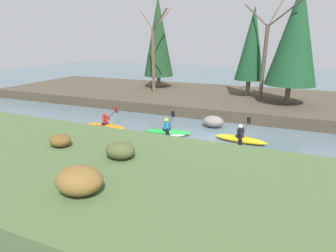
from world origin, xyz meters
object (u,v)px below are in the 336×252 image
object	(u,v)px
kayaker_middle	(169,132)
kayaker_trailing	(106,126)
kayaker_lead	(241,139)
boulder_midstream	(213,121)

from	to	relation	value
kayaker_middle	kayaker_trailing	world-z (taller)	same
kayaker_lead	boulder_midstream	bearing A→B (deg)	138.49
kayaker_lead	kayaker_middle	bearing A→B (deg)	-169.96
kayaker_lead	boulder_midstream	size ratio (longest dim) A/B	2.17
kayaker_lead	kayaker_middle	distance (m)	4.00
kayaker_middle	boulder_midstream	distance (m)	3.15
kayaker_middle	kayaker_lead	bearing A→B (deg)	-6.99
kayaker_lead	kayaker_trailing	bearing A→B (deg)	-169.33
kayaker_middle	kayaker_trailing	size ratio (longest dim) A/B	1.01
kayaker_lead	kayaker_trailing	world-z (taller)	same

